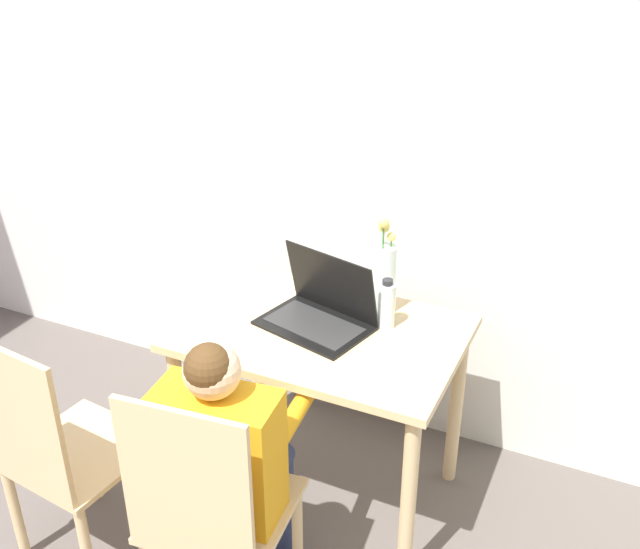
{
  "coord_description": "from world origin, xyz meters",
  "views": [
    {
      "loc": [
        1.04,
        -0.31,
        2.07
      ],
      "look_at": [
        0.1,
        1.72,
        0.9
      ],
      "focal_mm": 42.0,
      "sensor_mm": 36.0,
      "label": 1
    }
  ],
  "objects_px": {
    "person_seated": "(226,447)",
    "water_bottle": "(387,305)",
    "chair_occupied": "(211,515)",
    "chair_spare": "(60,453)",
    "flower_vase": "(384,275)",
    "laptop": "(321,308)"
  },
  "relations": [
    {
      "from": "laptop",
      "to": "chair_occupied",
      "type": "bearing_deg",
      "value": -77.28
    },
    {
      "from": "person_seated",
      "to": "flower_vase",
      "type": "xyz_separation_m",
      "value": [
        0.2,
        0.76,
        0.25
      ]
    },
    {
      "from": "chair_occupied",
      "to": "laptop",
      "type": "bearing_deg",
      "value": -97.3
    },
    {
      "from": "person_seated",
      "to": "flower_vase",
      "type": "relative_size",
      "value": 2.74
    },
    {
      "from": "flower_vase",
      "to": "water_bottle",
      "type": "relative_size",
      "value": 2.01
    },
    {
      "from": "flower_vase",
      "to": "chair_spare",
      "type": "bearing_deg",
      "value": -131.49
    },
    {
      "from": "chair_occupied",
      "to": "laptop",
      "type": "relative_size",
      "value": 2.21
    },
    {
      "from": "chair_spare",
      "to": "person_seated",
      "type": "height_order",
      "value": "person_seated"
    },
    {
      "from": "laptop",
      "to": "water_bottle",
      "type": "height_order",
      "value": "laptop"
    },
    {
      "from": "chair_occupied",
      "to": "water_bottle",
      "type": "distance_m",
      "value": 0.89
    },
    {
      "from": "chair_occupied",
      "to": "flower_vase",
      "type": "xyz_separation_m",
      "value": [
        0.18,
        0.88,
        0.4
      ]
    },
    {
      "from": "chair_occupied",
      "to": "chair_spare",
      "type": "xyz_separation_m",
      "value": [
        -0.58,
        0.02,
        0.0
      ]
    },
    {
      "from": "chair_occupied",
      "to": "water_bottle",
      "type": "relative_size",
      "value": 5.08
    },
    {
      "from": "chair_occupied",
      "to": "flower_vase",
      "type": "height_order",
      "value": "flower_vase"
    },
    {
      "from": "chair_spare",
      "to": "laptop",
      "type": "bearing_deg",
      "value": -124.06
    },
    {
      "from": "chair_occupied",
      "to": "person_seated",
      "type": "bearing_deg",
      "value": -90.0
    },
    {
      "from": "water_bottle",
      "to": "flower_vase",
      "type": "bearing_deg",
      "value": 115.7
    },
    {
      "from": "flower_vase",
      "to": "laptop",
      "type": "bearing_deg",
      "value": -134.49
    },
    {
      "from": "flower_vase",
      "to": "water_bottle",
      "type": "xyz_separation_m",
      "value": [
        0.05,
        -0.1,
        -0.06
      ]
    },
    {
      "from": "person_seated",
      "to": "water_bottle",
      "type": "bearing_deg",
      "value": -115.92
    },
    {
      "from": "flower_vase",
      "to": "chair_occupied",
      "type": "bearing_deg",
      "value": -101.76
    },
    {
      "from": "chair_spare",
      "to": "flower_vase",
      "type": "xyz_separation_m",
      "value": [
        0.76,
        0.86,
        0.4
      ]
    }
  ]
}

